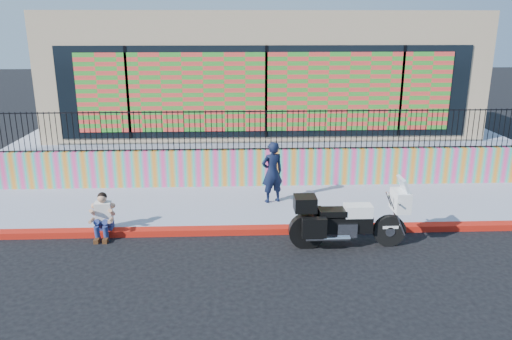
{
  "coord_description": "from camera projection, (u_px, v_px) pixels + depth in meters",
  "views": [
    {
      "loc": [
        -0.97,
        -11.16,
        4.92
      ],
      "look_at": [
        -0.44,
        1.2,
        1.24
      ],
      "focal_mm": 35.0,
      "sensor_mm": 36.0,
      "label": 1
    }
  ],
  "objects": [
    {
      "name": "police_officer",
      "position": [
        272.0,
        172.0,
        13.54
      ],
      "size": [
        0.72,
        0.6,
        1.7
      ],
      "primitive_type": "imported",
      "rotation": [
        0.0,
        0.0,
        3.5
      ],
      "color": "black",
      "rests_on": "sidewalk"
    },
    {
      "name": "sidewalk",
      "position": [
        271.0,
        206.0,
        13.69
      ],
      "size": [
        16.0,
        3.0,
        0.15
      ],
      "primitive_type": "cube",
      "color": "#9499B1",
      "rests_on": "ground"
    },
    {
      "name": "police_motorcycle",
      "position": [
        347.0,
        218.0,
        11.2
      ],
      "size": [
        2.62,
        0.87,
        1.63
      ],
      "color": "black",
      "rests_on": "ground"
    },
    {
      "name": "elevated_platform",
      "position": [
        259.0,
        134.0,
        19.95
      ],
      "size": [
        16.0,
        10.0,
        1.25
      ],
      "primitive_type": "cube",
      "color": "#9499B1",
      "rests_on": "ground"
    },
    {
      "name": "seated_man",
      "position": [
        103.0,
        220.0,
        11.72
      ],
      "size": [
        0.54,
        0.71,
        1.06
      ],
      "color": "navy",
      "rests_on": "ground"
    },
    {
      "name": "ground",
      "position": [
        276.0,
        232.0,
        12.13
      ],
      "size": [
        90.0,
        90.0,
        0.0
      ],
      "primitive_type": "plane",
      "color": "black",
      "rests_on": "ground"
    },
    {
      "name": "mural_wall",
      "position": [
        268.0,
        168.0,
        15.04
      ],
      "size": [
        16.0,
        0.2,
        1.1
      ],
      "primitive_type": "cube",
      "color": "#FF4390",
      "rests_on": "sidewalk"
    },
    {
      "name": "red_curb",
      "position": [
        276.0,
        230.0,
        12.11
      ],
      "size": [
        16.0,
        0.3,
        0.15
      ],
      "primitive_type": "cube",
      "color": "red",
      "rests_on": "ground"
    },
    {
      "name": "storefront_building",
      "position": [
        260.0,
        68.0,
        18.99
      ],
      "size": [
        14.0,
        8.06,
        4.0
      ],
      "color": "tan",
      "rests_on": "elevated_platform"
    },
    {
      "name": "metal_fence",
      "position": [
        268.0,
        130.0,
        14.71
      ],
      "size": [
        15.8,
        0.04,
        1.2
      ],
      "primitive_type": null,
      "color": "black",
      "rests_on": "mural_wall"
    }
  ]
}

